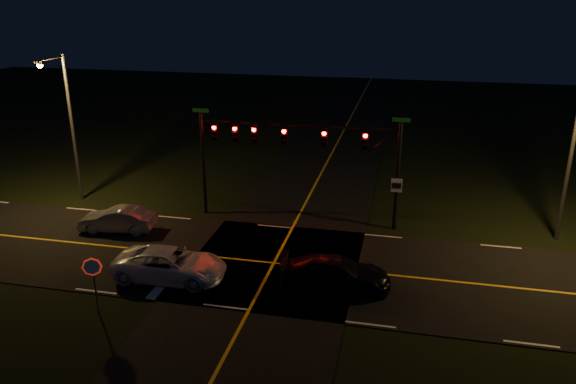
% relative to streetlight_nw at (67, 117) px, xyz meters
% --- Properties ---
extents(ground, '(120.00, 120.00, 0.00)m').
position_rel_streetlight_nw_xyz_m(ground, '(14.00, -5.64, -5.34)').
color(ground, black).
rests_on(ground, ground).
extents(road_ew, '(120.00, 9.00, 0.04)m').
position_rel_streetlight_nw_xyz_m(road_ew, '(14.00, -5.64, -5.32)').
color(road_ew, black).
rests_on(road_ew, ground).
extents(road_ns, '(8.00, 120.00, 0.04)m').
position_rel_streetlight_nw_xyz_m(road_ns, '(14.00, -5.64, -5.32)').
color(road_ns, black).
rests_on(road_ns, ground).
extents(lane_markings, '(120.00, 120.00, 0.01)m').
position_rel_streetlight_nw_xyz_m(lane_markings, '(14.24, -5.74, -5.30)').
color(lane_markings, yellow).
rests_on(lane_markings, ground).
extents(streetlight_nw, '(0.50, 2.46, 9.00)m').
position_rel_streetlight_nw_xyz_m(streetlight_nw, '(0.00, 0.00, 0.00)').
color(streetlight_nw, '#585A60').
rests_on(streetlight_nw, ground).
extents(streetlight_ne, '(0.50, 2.46, 9.00)m').
position_rel_streetlight_nw_xyz_m(streetlight_ne, '(28.00, 0.00, 0.00)').
color(streetlight_ne, '#585A60').
rests_on(streetlight_ne, ground).
extents(signal_mast_ne, '(7.47, 0.41, 6.26)m').
position_rel_streetlight_nw_xyz_m(signal_mast_ne, '(17.14, -0.15, -0.99)').
color(signal_mast_ne, black).
rests_on(signal_mast_ne, ground).
extents(signal_mast_nw, '(3.77, 0.41, 6.26)m').
position_rel_streetlight_nw_xyz_m(signal_mast_nw, '(9.61, -0.14, -1.09)').
color(signal_mast_nw, black).
rests_on(signal_mast_nw, ground).
extents(stop_sign, '(0.75, 0.33, 2.55)m').
position_rel_streetlight_nw_xyz_m(stop_sign, '(8.00, -11.47, -3.51)').
color(stop_sign, '#585A60').
rests_on(stop_sign, ground).
extents(pickup_white, '(2.75, 5.29, 1.42)m').
position_rel_streetlight_nw_xyz_m(pickup_white, '(9.76, -8.11, -4.64)').
color(pickup_white, silver).
rests_on(pickup_white, ground).
extents(suv_dark, '(2.97, 5.28, 1.42)m').
position_rel_streetlight_nw_xyz_m(suv_dark, '(17.22, -7.29, -4.64)').
color(suv_dark, black).
rests_on(suv_dark, ground).
extents(sedan_silver, '(2.35, 4.38, 1.34)m').
position_rel_streetlight_nw_xyz_m(sedan_silver, '(4.77, -3.78, -4.68)').
color(sedan_silver, gray).
rests_on(sedan_silver, ground).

